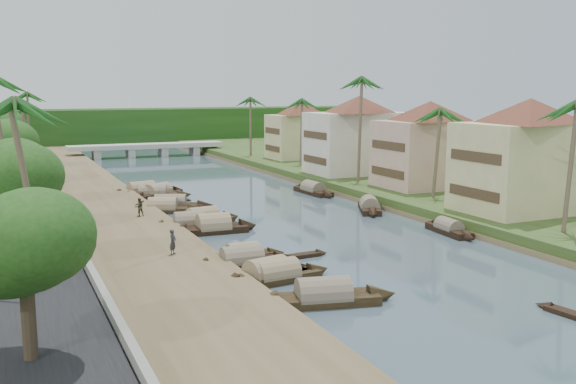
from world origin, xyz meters
name	(u,v)px	position (x,y,z in m)	size (l,w,h in m)	color
ground	(331,238)	(0.00, 0.00, 0.00)	(220.00, 220.00, 0.00)	#3D505C
left_bank	(98,208)	(-16.00, 20.00, 0.40)	(10.00, 180.00, 0.80)	brown
right_bank	(391,185)	(19.00, 20.00, 0.60)	(16.00, 180.00, 1.20)	#2B441B
road	(6,211)	(-24.50, 20.00, 0.70)	(8.00, 180.00, 1.40)	black
retaining_wall	(53,201)	(-20.20, 20.00, 1.35)	(0.40, 180.00, 1.10)	slate
treeline	(120,127)	(0.00, 100.00, 4.00)	(120.00, 14.00, 8.00)	#163D10
bridge	(147,147)	(0.00, 72.00, 1.72)	(28.00, 4.00, 2.40)	#A8A99E
building_near	(528,154)	(18.99, -2.00, 6.38)	(14.85, 14.85, 10.20)	beige
building_mid	(429,143)	(19.99, 14.00, 6.13)	(14.11, 14.11, 9.70)	#CEAD92
building_far	(359,134)	(18.99, 28.00, 6.38)	(15.59, 15.59, 10.20)	silver
building_distant	(301,129)	(19.99, 48.00, 5.88)	(12.62, 12.62, 9.20)	beige
sampan_0	(323,297)	(-8.31, -14.56, 0.42)	(9.13, 3.73, 2.34)	black
sampan_1	(267,275)	(-9.57, -9.17, 0.42)	(7.91, 3.55, 2.29)	black
sampan_2	(276,276)	(-9.06, -9.52, 0.41)	(8.23, 2.46, 2.15)	black
sampan_3	(242,262)	(-9.89, -5.40, 0.42)	(8.27, 2.13, 2.21)	black
sampan_4	(243,256)	(-9.24, -3.94, 0.41)	(6.60, 1.70, 1.92)	black
sampan_5	(213,228)	(-8.31, 5.94, 0.42)	(8.14, 2.50, 2.53)	black
sampan_6	(190,224)	(-9.79, 8.16, 0.42)	(7.97, 2.84, 2.32)	black
sampan_7	(199,220)	(-8.43, 9.81, 0.41)	(7.53, 3.64, 2.01)	black
sampan_8	(203,220)	(-8.13, 9.73, 0.42)	(7.85, 2.88, 2.36)	black
sampan_9	(171,205)	(-8.99, 18.21, 0.42)	(9.23, 5.05, 2.31)	black
sampan_10	(163,208)	(-10.10, 16.85, 0.42)	(8.28, 4.81, 2.27)	black
sampan_11	(158,194)	(-8.46, 26.20, 0.42)	(8.15, 5.87, 2.39)	black
sampan_12	(153,194)	(-9.07, 25.97, 0.41)	(8.96, 4.53, 2.13)	black
sampan_13	(142,191)	(-9.83, 28.60, 0.42)	(8.90, 3.64, 2.36)	black
sampan_14	(449,229)	(9.85, -2.73, 0.40)	(1.99, 7.41, 1.83)	black
sampan_15	(370,207)	(9.14, 8.93, 0.42)	(5.03, 8.06, 2.19)	black
sampan_16	(313,190)	(8.84, 21.16, 0.41)	(2.25, 9.05, 2.19)	black
canoe_1	(298,257)	(-5.29, -4.68, 0.10)	(5.05, 1.13, 0.81)	black
canoe_2	(164,199)	(-8.27, 23.86, 0.10)	(5.77, 4.19, 0.91)	black
palm_0	(573,107)	(15.00, -10.25, 10.83)	(3.20, 3.20, 11.41)	brown
palm_1	(437,112)	(16.00, 7.52, 9.87)	(3.20, 3.20, 10.43)	brown
palm_2	(360,81)	(15.00, 21.12, 13.14)	(3.20, 3.20, 13.83)	brown
palm_3	(301,102)	(16.00, 39.58, 10.43)	(3.20, 3.20, 11.00)	brown
palm_4	(30,107)	(-23.00, -8.40, 11.23)	(3.20, 3.20, 11.61)	brown
palm_5	(3,82)	(-24.00, 14.11, 12.80)	(3.20, 3.20, 13.24)	brown
palm_6	(23,104)	(-22.00, 29.92, 10.59)	(3.20, 3.20, 10.96)	brown
palm_7	(250,100)	(14.00, 55.14, 10.50)	(3.20, 3.20, 11.07)	brown
palm_8	(26,95)	(-20.50, 59.25, 11.34)	(3.20, 3.20, 11.74)	brown
tree_0	(24,245)	(-24.00, -19.22, 6.11)	(4.77, 4.77, 6.75)	#423426
tree_1	(13,182)	(-24.00, -4.12, 6.66)	(5.13, 5.13, 7.45)	#423426
tree_2	(10,169)	(-24.00, 7.93, 6.06)	(5.20, 5.20, 6.87)	#423426
tree_3	(7,145)	(-24.00, 20.36, 6.96)	(5.04, 5.04, 7.72)	#423426
tree_4	(5,140)	(-24.00, 37.36, 6.23)	(5.51, 5.51, 7.16)	#423426
tree_5	(3,128)	(-24.00, 53.42, 6.87)	(5.41, 5.41, 7.78)	#423426
tree_6	(378,134)	(24.00, 31.12, 6.01)	(3.98, 3.98, 6.56)	#423426
person_near	(173,242)	(-14.06, -2.93, 1.68)	(0.64, 0.42, 1.76)	#2B2A33
person_far	(139,207)	(-13.43, 11.82, 1.64)	(0.81, 0.63, 1.67)	#383227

